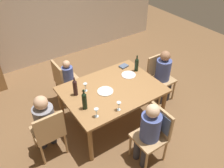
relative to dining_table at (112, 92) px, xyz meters
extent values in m
plane|color=brown|center=(0.00, 0.00, -0.67)|extent=(10.00, 10.00, 0.00)
cube|color=beige|center=(0.00, 2.80, 0.68)|extent=(6.40, 0.12, 2.70)
cube|color=olive|center=(0.00, 0.00, 0.06)|extent=(1.63, 1.20, 0.04)
cylinder|color=olive|center=(-0.75, -0.53, -0.32)|extent=(0.07, 0.07, 0.71)
cylinder|color=olive|center=(0.75, -0.53, -0.32)|extent=(0.07, 0.07, 0.71)
cylinder|color=olive|center=(-0.75, 0.53, -0.32)|extent=(0.07, 0.07, 0.71)
cylinder|color=olive|center=(0.75, 0.53, -0.32)|extent=(0.07, 0.07, 0.71)
cylinder|color=tan|center=(-0.19, -1.17, -0.45)|extent=(0.04, 0.04, 0.44)
cylinder|color=tan|center=(-0.19, -0.79, -0.45)|extent=(0.04, 0.04, 0.44)
cylinder|color=tan|center=(0.19, -1.17, -0.45)|extent=(0.04, 0.04, 0.44)
cylinder|color=tan|center=(0.19, -0.79, -0.45)|extent=(0.04, 0.04, 0.44)
cube|color=tan|center=(0.00, -0.98, -0.21)|extent=(0.44, 0.44, 0.04)
cube|color=tan|center=(0.20, -0.98, 0.03)|extent=(0.04, 0.44, 0.44)
cube|color=#4C5B75|center=(0.20, -0.98, 0.05)|extent=(0.07, 0.40, 0.31)
cylinder|color=tan|center=(1.39, -0.19, -0.45)|extent=(0.04, 0.04, 0.44)
cylinder|color=tan|center=(1.01, -0.19, -0.45)|extent=(0.04, 0.04, 0.44)
cylinder|color=tan|center=(1.39, 0.19, -0.45)|extent=(0.04, 0.04, 0.44)
cylinder|color=tan|center=(1.01, 0.19, -0.45)|extent=(0.04, 0.04, 0.44)
cube|color=tan|center=(1.20, 0.00, -0.21)|extent=(0.44, 0.44, 0.04)
cube|color=tan|center=(1.20, 0.20, 0.03)|extent=(0.44, 0.04, 0.44)
cylinder|color=tan|center=(-1.39, 0.19, -0.45)|extent=(0.04, 0.04, 0.44)
cylinder|color=tan|center=(-1.01, 0.19, -0.45)|extent=(0.04, 0.04, 0.44)
cylinder|color=tan|center=(-1.39, -0.19, -0.45)|extent=(0.04, 0.04, 0.44)
cylinder|color=tan|center=(-1.01, -0.19, -0.45)|extent=(0.04, 0.04, 0.44)
cube|color=tan|center=(-1.20, 0.00, -0.21)|extent=(0.44, 0.44, 0.04)
cube|color=tan|center=(-1.20, -0.20, 0.03)|extent=(0.44, 0.04, 0.44)
cylinder|color=tan|center=(-0.18, 1.17, -0.45)|extent=(0.04, 0.04, 0.44)
cylinder|color=tan|center=(-0.18, 0.79, -0.45)|extent=(0.04, 0.04, 0.44)
cylinder|color=tan|center=(-0.56, 1.17, -0.45)|extent=(0.04, 0.04, 0.44)
cylinder|color=tan|center=(-0.56, 0.79, -0.45)|extent=(0.04, 0.04, 0.44)
cube|color=tan|center=(-0.37, 0.98, -0.21)|extent=(0.44, 0.44, 0.04)
cube|color=tan|center=(-0.57, 0.98, 0.03)|extent=(0.04, 0.44, 0.44)
cylinder|color=#33333D|center=(-0.14, -1.07, -0.44)|extent=(0.11, 0.11, 0.46)
cylinder|color=#33333D|center=(-0.14, -0.89, -0.44)|extent=(0.11, 0.11, 0.46)
cylinder|color=#475699|center=(0.00, -0.98, 0.01)|extent=(0.29, 0.29, 0.45)
sphere|color=beige|center=(0.00, -0.98, 0.33)|extent=(0.19, 0.19, 0.19)
cylinder|color=#33333D|center=(1.28, -0.13, -0.44)|extent=(0.11, 0.11, 0.46)
cylinder|color=#33333D|center=(1.11, -0.13, -0.44)|extent=(0.11, 0.11, 0.46)
cylinder|color=#475699|center=(1.20, 0.00, 0.01)|extent=(0.29, 0.29, 0.44)
sphere|color=#996B4C|center=(1.20, 0.00, 0.32)|extent=(0.19, 0.19, 0.19)
cylinder|color=#33333D|center=(-1.29, 0.14, -0.44)|extent=(0.11, 0.11, 0.46)
cylinder|color=#33333D|center=(-1.10, 0.14, -0.44)|extent=(0.11, 0.11, 0.46)
cylinder|color=gray|center=(-1.20, 0.00, 0.02)|extent=(0.31, 0.31, 0.47)
sphere|color=tan|center=(-1.20, 0.00, 0.36)|extent=(0.20, 0.20, 0.20)
cylinder|color=#33333D|center=(-0.27, 1.04, -0.44)|extent=(0.08, 0.08, 0.46)
cylinder|color=#33333D|center=(-0.27, 0.91, -0.44)|extent=(0.08, 0.08, 0.46)
cylinder|color=#475699|center=(-0.37, 0.98, -0.05)|extent=(0.22, 0.22, 0.33)
sphere|color=tan|center=(-0.37, 0.98, 0.19)|extent=(0.14, 0.14, 0.14)
cylinder|color=black|center=(-0.57, 0.20, 0.19)|extent=(0.07, 0.07, 0.23)
sphere|color=black|center=(-0.57, 0.20, 0.32)|extent=(0.07, 0.07, 0.07)
cylinder|color=black|center=(-0.57, 0.20, 0.37)|extent=(0.03, 0.03, 0.08)
cylinder|color=black|center=(0.69, 0.21, 0.18)|extent=(0.07, 0.07, 0.21)
sphere|color=black|center=(0.69, 0.21, 0.30)|extent=(0.07, 0.07, 0.07)
cylinder|color=black|center=(0.69, 0.21, 0.35)|extent=(0.03, 0.03, 0.09)
cylinder|color=black|center=(-0.61, -0.17, 0.20)|extent=(0.07, 0.07, 0.24)
sphere|color=black|center=(-0.61, -0.17, 0.33)|extent=(0.07, 0.07, 0.07)
cylinder|color=black|center=(-0.61, -0.17, 0.39)|extent=(0.03, 0.03, 0.10)
cylinder|color=silver|center=(-0.39, 0.20, 0.08)|extent=(0.06, 0.06, 0.00)
cylinder|color=silver|center=(-0.39, 0.20, 0.12)|extent=(0.01, 0.01, 0.07)
cone|color=silver|center=(-0.39, 0.20, 0.19)|extent=(0.07, 0.07, 0.07)
cylinder|color=silver|center=(-0.21, -0.48, 0.08)|extent=(0.06, 0.06, 0.00)
cylinder|color=silver|center=(-0.21, -0.48, 0.12)|extent=(0.01, 0.01, 0.07)
cone|color=silver|center=(-0.21, -0.48, 0.19)|extent=(0.07, 0.07, 0.07)
cylinder|color=silver|center=(-0.55, -0.42, 0.08)|extent=(0.06, 0.06, 0.00)
cylinder|color=silver|center=(-0.55, -0.42, 0.12)|extent=(0.01, 0.01, 0.07)
cone|color=silver|center=(-0.55, -0.42, 0.19)|extent=(0.07, 0.07, 0.07)
cylinder|color=silver|center=(-0.13, 0.00, 0.08)|extent=(0.27, 0.27, 0.01)
cylinder|color=white|center=(0.48, 0.16, 0.08)|extent=(0.26, 0.26, 0.01)
cube|color=#4C5B75|center=(0.57, 0.44, 0.09)|extent=(0.18, 0.14, 0.03)
cube|color=brown|center=(-0.02, 0.98, -0.56)|extent=(0.18, 0.30, 0.22)
camera|label=1|loc=(-1.74, -2.57, 2.51)|focal=37.47mm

